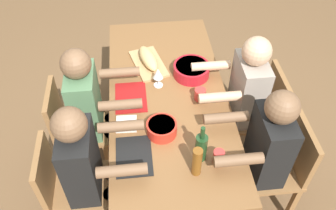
# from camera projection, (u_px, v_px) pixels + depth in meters

# --- Properties ---
(ground_plane) EXTENTS (8.00, 8.00, 0.00)m
(ground_plane) POSITION_uv_depth(u_px,v_px,m) (168.00, 153.00, 3.21)
(ground_plane) COLOR brown
(dining_table) EXTENTS (1.95, 0.87, 0.74)m
(dining_table) POSITION_uv_depth(u_px,v_px,m) (168.00, 102.00, 2.73)
(dining_table) COLOR brown
(dining_table) RESTS_ON ground_plane
(chair_far_right) EXTENTS (0.40, 0.40, 0.85)m
(chair_far_right) POSITION_uv_depth(u_px,v_px,m) (282.00, 165.00, 2.55)
(chair_far_right) COLOR olive
(chair_far_right) RESTS_ON ground_plane
(diner_far_right) EXTENTS (0.41, 0.53, 1.20)m
(diner_far_right) POSITION_uv_depth(u_px,v_px,m) (263.00, 149.00, 2.38)
(diner_far_right) COLOR #2D2D38
(diner_far_right) RESTS_ON ground_plane
(chair_far_center) EXTENTS (0.40, 0.40, 0.85)m
(chair_far_center) POSITION_uv_depth(u_px,v_px,m) (260.00, 110.00, 2.92)
(chair_far_center) COLOR olive
(chair_far_center) RESTS_ON ground_plane
(diner_far_center) EXTENTS (0.41, 0.53, 1.20)m
(diner_far_center) POSITION_uv_depth(u_px,v_px,m) (242.00, 93.00, 2.75)
(diner_far_center) COLOR #2D2D38
(diner_far_center) RESTS_ON ground_plane
(chair_near_center) EXTENTS (0.40, 0.40, 0.85)m
(chair_near_center) POSITION_uv_depth(u_px,v_px,m) (72.00, 125.00, 2.80)
(chair_near_center) COLOR olive
(chair_near_center) RESTS_ON ground_plane
(diner_near_center) EXTENTS (0.41, 0.53, 1.20)m
(diner_near_center) POSITION_uv_depth(u_px,v_px,m) (91.00, 105.00, 2.66)
(diner_near_center) COLOR #2D2D38
(diner_near_center) RESTS_ON ground_plane
(chair_near_right) EXTENTS (0.40, 0.40, 0.85)m
(chair_near_right) POSITION_uv_depth(u_px,v_px,m) (66.00, 185.00, 2.44)
(chair_near_right) COLOR olive
(chair_near_right) RESTS_ON ground_plane
(diner_near_right) EXTENTS (0.41, 0.53, 1.20)m
(diner_near_right) POSITION_uv_depth(u_px,v_px,m) (88.00, 164.00, 2.29)
(diner_near_right) COLOR #2D2D38
(diner_near_right) RESTS_ON ground_plane
(serving_bowl_greens) EXTENTS (0.28, 0.28, 0.10)m
(serving_bowl_greens) POSITION_uv_depth(u_px,v_px,m) (191.00, 69.00, 2.79)
(serving_bowl_greens) COLOR #B21923
(serving_bowl_greens) RESTS_ON dining_table
(serving_bowl_fruit) EXTENTS (0.20, 0.20, 0.09)m
(serving_bowl_fruit) POSITION_uv_depth(u_px,v_px,m) (162.00, 128.00, 2.38)
(serving_bowl_fruit) COLOR red
(serving_bowl_fruit) RESTS_ON dining_table
(cutting_board) EXTENTS (0.44, 0.31, 0.02)m
(cutting_board) POSITION_uv_depth(u_px,v_px,m) (149.00, 64.00, 2.91)
(cutting_board) COLOR tan
(cutting_board) RESTS_ON dining_table
(bread_loaf) EXTENTS (0.34, 0.19, 0.09)m
(bread_loaf) POSITION_uv_depth(u_px,v_px,m) (148.00, 58.00, 2.87)
(bread_loaf) COLOR tan
(bread_loaf) RESTS_ON cutting_board
(wine_bottle) EXTENTS (0.08, 0.08, 0.29)m
(wine_bottle) POSITION_uv_depth(u_px,v_px,m) (201.00, 147.00, 2.20)
(wine_bottle) COLOR #193819
(wine_bottle) RESTS_ON dining_table
(beer_bottle) EXTENTS (0.06, 0.06, 0.22)m
(beer_bottle) POSITION_uv_depth(u_px,v_px,m) (197.00, 162.00, 2.12)
(beer_bottle) COLOR brown
(beer_bottle) RESTS_ON dining_table
(wine_glass) EXTENTS (0.08, 0.08, 0.17)m
(wine_glass) POSITION_uv_depth(u_px,v_px,m) (158.00, 74.00, 2.66)
(wine_glass) COLOR silver
(wine_glass) RESTS_ON dining_table
(cup_far_right) EXTENTS (0.07, 0.07, 0.10)m
(cup_far_right) POSITION_uv_depth(u_px,v_px,m) (219.00, 157.00, 2.23)
(cup_far_right) COLOR red
(cup_far_right) RESTS_ON dining_table
(cup_far_center) EXTENTS (0.08, 0.08, 0.09)m
(cup_far_center) POSITION_uv_depth(u_px,v_px,m) (200.00, 94.00, 2.61)
(cup_far_center) COLOR red
(cup_far_center) RESTS_ON dining_table
(placemat_near_center) EXTENTS (0.32, 0.23, 0.01)m
(placemat_near_center) POSITION_uv_depth(u_px,v_px,m) (131.00, 97.00, 2.65)
(placemat_near_center) COLOR maroon
(placemat_near_center) RESTS_ON dining_table
(placemat_near_right) EXTENTS (0.32, 0.23, 0.01)m
(placemat_near_right) POSITION_uv_depth(u_px,v_px,m) (134.00, 156.00, 2.28)
(placemat_near_right) COLOR black
(placemat_near_right) RESTS_ON dining_table
(napkin_stack) EXTENTS (0.15, 0.15, 0.02)m
(napkin_stack) POSITION_uv_depth(u_px,v_px,m) (126.00, 124.00, 2.46)
(napkin_stack) COLOR white
(napkin_stack) RESTS_ON dining_table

